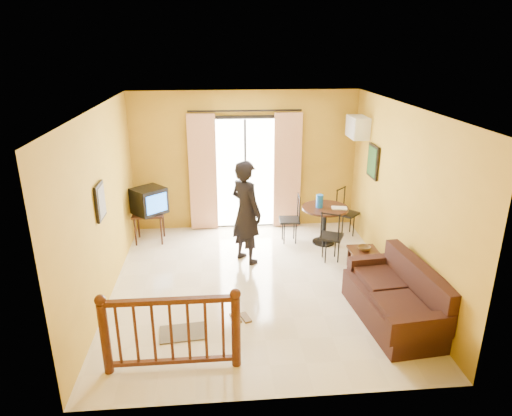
{
  "coord_description": "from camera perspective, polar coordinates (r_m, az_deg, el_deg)",
  "views": [
    {
      "loc": [
        -0.56,
        -6.42,
        3.66
      ],
      "look_at": [
        0.02,
        0.2,
        1.23
      ],
      "focal_mm": 32.0,
      "sensor_mm": 36.0,
      "label": 1
    }
  ],
  "objects": [
    {
      "name": "air_conditioner",
      "position": [
        8.91,
        12.57,
        9.83
      ],
      "size": [
        0.31,
        0.6,
        0.4
      ],
      "color": "white",
      "rests_on": "room_shell"
    },
    {
      "name": "doormat",
      "position": [
        6.38,
        -9.16,
        -15.14
      ],
      "size": [
        0.64,
        0.46,
        0.02
      ],
      "primitive_type": "cube",
      "rotation": [
        0.0,
        0.0,
        0.1
      ],
      "color": "#5E574B",
      "rests_on": "ground"
    },
    {
      "name": "coffee_table",
      "position": [
        7.78,
        13.67,
        -6.54
      ],
      "size": [
        0.47,
        0.84,
        0.38
      ],
      "color": "black",
      "rests_on": "ground"
    },
    {
      "name": "ground",
      "position": [
        7.41,
        -0.02,
        -9.53
      ],
      "size": [
        5.0,
        5.0,
        0.0
      ],
      "primitive_type": "plane",
      "color": "beige",
      "rests_on": "ground"
    },
    {
      "name": "balcony_door",
      "position": [
        9.21,
        -1.34,
        4.47
      ],
      "size": [
        2.25,
        0.14,
        2.46
      ],
      "color": "black",
      "rests_on": "ground"
    },
    {
      "name": "tv_table",
      "position": [
        8.98,
        -13.26,
        -1.05
      ],
      "size": [
        0.58,
        0.49,
        0.58
      ],
      "color": "black",
      "rests_on": "ground"
    },
    {
      "name": "television",
      "position": [
        8.87,
        -13.21,
        0.91
      ],
      "size": [
        0.74,
        0.74,
        0.5
      ],
      "rotation": [
        0.0,
        0.0,
        0.72
      ],
      "color": "black",
      "rests_on": "tv_table"
    },
    {
      "name": "stair_balustrade",
      "position": [
        5.51,
        -10.61,
        -14.52
      ],
      "size": [
        1.63,
        0.13,
        1.04
      ],
      "color": "#471E0F",
      "rests_on": "ground"
    },
    {
      "name": "room_shell",
      "position": [
        6.74,
        -0.02,
        3.17
      ],
      "size": [
        5.0,
        5.0,
        5.0
      ],
      "color": "white",
      "rests_on": "ground"
    },
    {
      "name": "picture_left",
      "position": [
        6.77,
        -18.89,
        0.8
      ],
      "size": [
        0.05,
        0.42,
        0.52
      ],
      "color": "black",
      "rests_on": "room_shell"
    },
    {
      "name": "serving_tray",
      "position": [
        8.65,
        10.37,
        -0.01
      ],
      "size": [
        0.31,
        0.23,
        0.02
      ],
      "primitive_type": "cube",
      "rotation": [
        0.0,
        0.0,
        -0.19
      ],
      "color": "beige",
      "rests_on": "dining_table"
    },
    {
      "name": "botanical_print",
      "position": [
        8.45,
        14.41,
        5.66
      ],
      "size": [
        0.05,
        0.5,
        0.6
      ],
      "color": "black",
      "rests_on": "room_shell"
    },
    {
      "name": "bowl",
      "position": [
        7.87,
        13.37,
        -4.93
      ],
      "size": [
        0.27,
        0.27,
        0.07
      ],
      "primitive_type": "imported",
      "rotation": [
        0.0,
        0.0,
        0.32
      ],
      "color": "#543C1D",
      "rests_on": "coffee_table"
    },
    {
      "name": "dining_chairs",
      "position": [
        8.86,
        8.19,
        -4.55
      ],
      "size": [
        1.7,
        1.65,
        0.95
      ],
      "color": "black",
      "rests_on": "ground"
    },
    {
      "name": "dining_table",
      "position": [
        8.73,
        8.59,
        -0.85
      ],
      "size": [
        0.88,
        0.88,
        0.73
      ],
      "color": "black",
      "rests_on": "ground"
    },
    {
      "name": "standing_person",
      "position": [
        7.82,
        -1.26,
        -0.52
      ],
      "size": [
        0.75,
        0.79,
        1.83
      ],
      "primitive_type": "imported",
      "rotation": [
        0.0,
        0.0,
        2.23
      ],
      "color": "black",
      "rests_on": "ground"
    },
    {
      "name": "water_jug",
      "position": [
        8.62,
        7.95,
        0.86
      ],
      "size": [
        0.13,
        0.13,
        0.25
      ],
      "primitive_type": "cylinder",
      "color": "#1352B6",
      "rests_on": "dining_table"
    },
    {
      "name": "sandals",
      "position": [
        6.59,
        -1.96,
        -13.56
      ],
      "size": [
        0.31,
        0.27,
        0.03
      ],
      "color": "#543C1D",
      "rests_on": "ground"
    },
    {
      "name": "sofa",
      "position": [
        6.68,
        17.29,
        -10.95
      ],
      "size": [
        1.0,
        1.88,
        0.86
      ],
      "rotation": [
        0.0,
        0.0,
        0.1
      ],
      "color": "black",
      "rests_on": "ground"
    }
  ]
}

